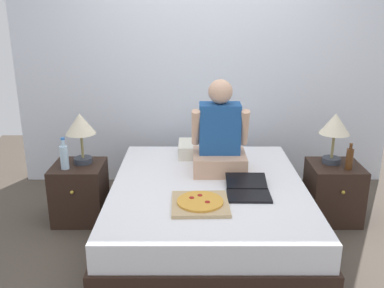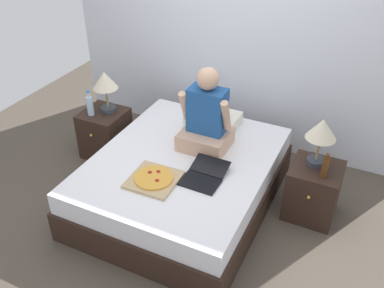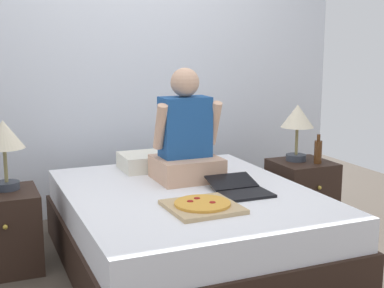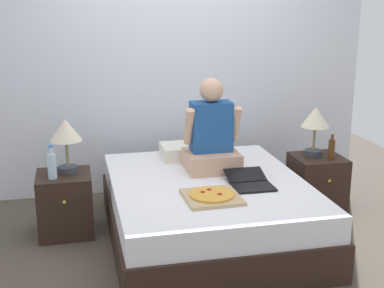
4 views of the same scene
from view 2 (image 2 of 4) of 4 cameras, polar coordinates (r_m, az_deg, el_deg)
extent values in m
plane|color=#4C4238|center=(4.17, -1.17, -7.50)|extent=(5.90, 5.90, 0.00)
cube|color=silver|center=(4.61, 6.28, 14.50)|extent=(3.90, 0.12, 2.50)
cube|color=black|center=(4.07, -1.19, -5.94)|extent=(1.57, 1.91, 0.29)
cube|color=white|center=(3.92, -1.23, -3.14)|extent=(1.52, 1.86, 0.20)
cube|color=black|center=(4.77, -11.47, 1.45)|extent=(0.44, 0.44, 0.52)
sphere|color=gold|center=(4.56, -13.32, 1.13)|extent=(0.03, 0.03, 0.03)
cylinder|color=#333842|center=(4.64, -11.10, 4.60)|extent=(0.16, 0.16, 0.05)
cylinder|color=olive|center=(4.57, -11.28, 6.08)|extent=(0.02, 0.02, 0.22)
cone|color=beige|center=(4.49, -11.56, 8.35)|extent=(0.26, 0.26, 0.18)
cylinder|color=silver|center=(4.57, -13.44, 4.96)|extent=(0.07, 0.07, 0.20)
cylinder|color=silver|center=(4.51, -13.65, 6.40)|extent=(0.03, 0.03, 0.06)
cylinder|color=blue|center=(4.50, -13.71, 6.82)|extent=(0.04, 0.04, 0.02)
cube|color=black|center=(4.02, 15.81, -6.01)|extent=(0.44, 0.44, 0.52)
sphere|color=gold|center=(3.78, 15.28, -6.88)|extent=(0.03, 0.03, 0.03)
cylinder|color=#333842|center=(3.90, 16.17, -2.25)|extent=(0.16, 0.16, 0.05)
cylinder|color=olive|center=(3.82, 16.48, -0.61)|extent=(0.02, 0.02, 0.22)
cone|color=beige|center=(3.72, 16.96, 1.95)|extent=(0.26, 0.26, 0.18)
cylinder|color=#512D14|center=(3.73, 17.33, -3.04)|extent=(0.06, 0.06, 0.18)
cylinder|color=#512D14|center=(3.67, 17.62, -1.59)|extent=(0.03, 0.03, 0.05)
cube|color=silver|center=(4.35, 2.83, 3.37)|extent=(0.52, 0.34, 0.12)
cube|color=tan|center=(3.98, 1.79, 0.67)|extent=(0.44, 0.40, 0.16)
cube|color=#1E4C8C|center=(3.86, 2.05, 4.51)|extent=(0.34, 0.20, 0.42)
sphere|color=tan|center=(3.72, 2.14, 8.69)|extent=(0.20, 0.20, 0.20)
cylinder|color=tan|center=(3.88, -0.95, 5.08)|extent=(0.07, 0.18, 0.32)
cylinder|color=tan|center=(3.74, 4.55, 3.80)|extent=(0.07, 0.18, 0.32)
cube|color=black|center=(3.57, 1.07, -5.13)|extent=(0.32, 0.22, 0.02)
cube|color=black|center=(3.70, 2.46, -2.92)|extent=(0.32, 0.20, 0.06)
cube|color=tan|center=(3.61, -5.12, -4.75)|extent=(0.41, 0.41, 0.02)
cylinder|color=gold|center=(3.60, -5.13, -4.49)|extent=(0.33, 0.33, 0.02)
cylinder|color=maroon|center=(3.64, -5.64, -3.76)|extent=(0.04, 0.04, 0.00)
cylinder|color=maroon|center=(3.55, -4.68, -4.85)|extent=(0.04, 0.04, 0.00)
cylinder|color=maroon|center=(3.64, -4.51, -3.68)|extent=(0.04, 0.04, 0.00)
camera|label=1|loc=(1.83, -62.66, -16.76)|focal=40.00mm
camera|label=3|loc=(3.03, -60.55, -10.98)|focal=50.00mm
camera|label=4|loc=(2.83, -79.41, -13.42)|focal=50.00mm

